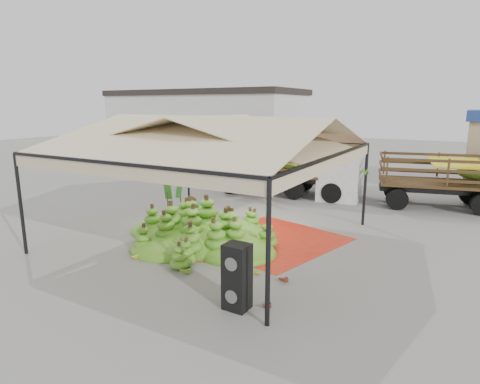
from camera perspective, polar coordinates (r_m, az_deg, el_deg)
The scene contains 17 objects.
ground at distance 13.51m, azimuth -3.94°, elevation -6.48°, with size 90.00×90.00×0.00m, color slate.
canopy_tent at distance 12.84m, azimuth -4.16°, elevation 7.61°, with size 8.10×8.10×4.00m.
building_white at distance 30.05m, azimuth -5.01°, elevation 9.11°, with size 14.30×6.30×5.40m.
tarp_left at distance 13.30m, azimuth -2.92°, elevation -6.75°, with size 4.16×3.96×0.01m, color red.
tarp_right at distance 13.31m, azimuth 4.39°, elevation -6.76°, with size 3.95×4.15×0.01m, color red.
banana_heap at distance 12.90m, azimuth -5.81°, elevation -4.46°, with size 5.95×4.88×1.27m, color #4B861C.
hand_yellow_a at distance 10.75m, azimuth 2.14°, elevation -11.01°, with size 0.39×0.32×0.18m, color gold.
hand_yellow_b at distance 12.09m, azimuth -14.99°, elevation -8.67°, with size 0.44×0.36×0.20m, color gold.
hand_red_a at distance 10.37m, azimuth 5.96°, elevation -11.92°, with size 0.43×0.35×0.20m, color maroon.
hand_red_b at distance 9.12m, azimuth 3.44°, elevation -15.44°, with size 0.41×0.34×0.19m, color #5F2215.
hand_green at distance 10.86m, azimuth -7.86°, elevation -10.75°, with size 0.48×0.39×0.22m, color #457017.
hanging_bunches at distance 11.70m, azimuth 6.49°, elevation 3.75°, with size 4.74×0.24×0.20m.
speaker_stack at distance 8.77m, azimuth -0.43°, elevation -11.96°, with size 0.54×0.47×1.47m.
banana_leaves at distance 16.94m, azimuth -9.91°, elevation -2.76°, with size 0.96×1.36×3.70m, color #256B1C, non-canonical shape.
vendor at distance 17.89m, azimuth 4.16°, elevation 0.81°, with size 0.58×0.38×1.59m, color gray.
truck_left at distance 19.79m, azimuth 7.76°, elevation 3.74°, with size 7.08×3.22×2.35m.
truck_right at distance 19.44m, azimuth 30.05°, elevation 1.97°, with size 7.05×3.75×2.30m.
Camera 1 is at (7.18, -10.60, 4.33)m, focal length 30.00 mm.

